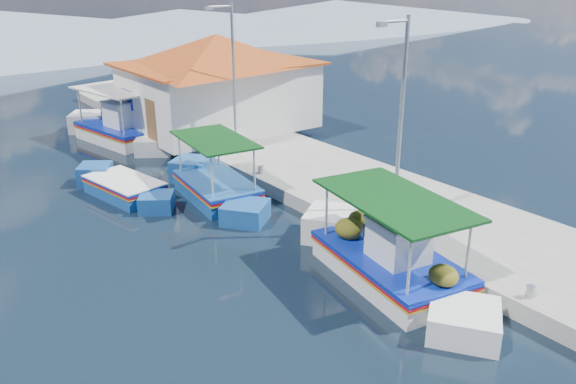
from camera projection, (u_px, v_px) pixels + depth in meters
ground at (320, 313)px, 13.53m from camera, size 160.00×160.00×0.00m
quay at (338, 183)px, 21.23m from camera, size 5.00×44.00×0.50m
bollards at (307, 190)px, 19.35m from camera, size 0.20×17.20×0.30m
main_caique at (387, 261)px, 14.92m from camera, size 3.11×7.65×2.55m
caique_green_canopy at (215, 189)px, 20.31m from camera, size 2.48×6.56×2.47m
caique_blue_hull at (124, 189)px, 20.57m from camera, size 2.27×5.40×0.98m
caique_far at (120, 130)px, 27.23m from camera, size 3.29×7.82×2.79m
harbor_building at (218, 80)px, 27.20m from camera, size 10.49×10.49×4.40m
lamp_post_near at (399, 112)px, 16.18m from camera, size 1.21×0.14×6.00m
lamp_post_far at (232, 71)px, 22.88m from camera, size 1.21×0.14×6.00m
mountain_ridge at (16, 31)px, 58.19m from camera, size 171.40×96.00×5.50m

